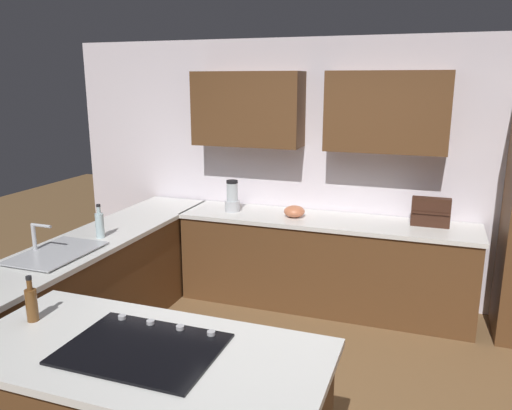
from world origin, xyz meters
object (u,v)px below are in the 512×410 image
sink_unit (55,252)px  dish_soap_bottle (100,224)px  cooktop (143,348)px  spice_rack (431,212)px  blender (232,198)px  oil_bottle (32,303)px  mixing_bowl (294,211)px

sink_unit → dish_soap_bottle: 0.49m
sink_unit → dish_soap_bottle: (-0.06, -0.48, 0.10)m
cooktop → spice_rack: 3.06m
cooktop → blender: blender is taller
blender → dish_soap_bottle: size_ratio=1.10×
oil_bottle → spice_rack: bearing=-126.9°
sink_unit → blender: blender is taller
cooktop → dish_soap_bottle: bearing=-48.0°
cooktop → dish_soap_bottle: dish_soap_bottle is taller
cooktop → blender: (0.61, -2.66, 0.13)m
cooktop → dish_soap_bottle: 1.98m
blender → mixing_bowl: 0.66m
sink_unit → dish_soap_bottle: dish_soap_bottle is taller
mixing_bowl → spice_rack: size_ratio=0.60×
mixing_bowl → sink_unit: bearing=49.4°
spice_rack → cooktop: bearing=65.0°
sink_unit → mixing_bowl: 2.20m
spice_rack → sink_unit: bearing=33.6°
cooktop → blender: bearing=-77.2°
dish_soap_bottle → spice_rack: bearing=-153.6°
dish_soap_bottle → oil_bottle: dish_soap_bottle is taller
sink_unit → oil_bottle: bearing=124.8°
sink_unit → mixing_bowl: size_ratio=3.44×
blender → oil_bottle: blender is taller
sink_unit → mixing_bowl: (-1.43, -1.67, 0.04)m
sink_unit → cooktop: (-1.38, 0.99, -0.01)m
cooktop → spice_rack: size_ratio=2.24×
spice_rack → oil_bottle: bearing=53.1°
cooktop → dish_soap_bottle: size_ratio=2.62×
cooktop → blender: size_ratio=2.38×
cooktop → mixing_bowl: (-0.04, -2.66, 0.05)m
blender → cooktop: bearing=102.8°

